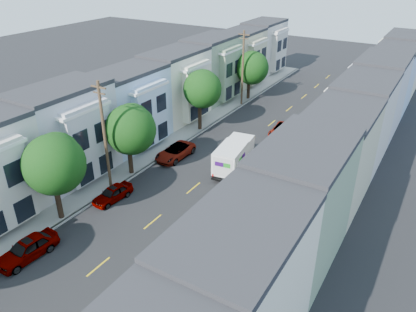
# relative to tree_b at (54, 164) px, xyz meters

# --- Properties ---
(ground) EXTENTS (160.00, 160.00, 0.00)m
(ground) POSITION_rel_tree_b_xyz_m (6.30, 3.43, -5.07)
(ground) COLOR black
(ground) RESTS_ON ground
(road_slab) EXTENTS (12.00, 70.00, 0.02)m
(road_slab) POSITION_rel_tree_b_xyz_m (6.30, 18.43, -5.06)
(road_slab) COLOR black
(road_slab) RESTS_ON ground
(curb_left) EXTENTS (0.30, 70.00, 0.15)m
(curb_left) POSITION_rel_tree_b_xyz_m (0.25, 18.43, -4.99)
(curb_left) COLOR gray
(curb_left) RESTS_ON ground
(curb_right) EXTENTS (0.30, 70.00, 0.15)m
(curb_right) POSITION_rel_tree_b_xyz_m (12.35, 18.43, -4.99)
(curb_right) COLOR gray
(curb_right) RESTS_ON ground
(sidewalk_left) EXTENTS (2.60, 70.00, 0.15)m
(sidewalk_left) POSITION_rel_tree_b_xyz_m (-1.05, 18.43, -4.99)
(sidewalk_left) COLOR gray
(sidewalk_left) RESTS_ON ground
(sidewalk_right) EXTENTS (2.60, 70.00, 0.15)m
(sidewalk_right) POSITION_rel_tree_b_xyz_m (13.65, 18.43, -4.99)
(sidewalk_right) COLOR gray
(sidewalk_right) RESTS_ON ground
(centerline) EXTENTS (0.12, 70.00, 0.01)m
(centerline) POSITION_rel_tree_b_xyz_m (6.30, 18.43, -5.07)
(centerline) COLOR gold
(centerline) RESTS_ON ground
(townhouse_row_left) EXTENTS (5.00, 70.00, 8.50)m
(townhouse_row_left) POSITION_rel_tree_b_xyz_m (-4.85, 18.43, -5.07)
(townhouse_row_left) COLOR beige
(townhouse_row_left) RESTS_ON ground
(townhouse_row_right) EXTENTS (5.00, 70.00, 8.50)m
(townhouse_row_right) POSITION_rel_tree_b_xyz_m (17.45, 18.43, -5.07)
(townhouse_row_right) COLOR beige
(townhouse_row_right) RESTS_ON ground
(tree_b) EXTENTS (4.70, 4.70, 7.44)m
(tree_b) POSITION_rel_tree_b_xyz_m (0.00, 0.00, 0.00)
(tree_b) COLOR black
(tree_b) RESTS_ON ground
(tree_c) EXTENTS (4.70, 4.70, 7.11)m
(tree_c) POSITION_rel_tree_b_xyz_m (0.00, 8.57, -0.33)
(tree_c) COLOR black
(tree_c) RESTS_ON ground
(tree_d) EXTENTS (4.43, 4.43, 7.39)m
(tree_d) POSITION_rel_tree_b_xyz_m (-0.00, 21.03, 0.08)
(tree_d) COLOR black
(tree_d) RESTS_ON ground
(tree_e) EXTENTS (4.66, 4.66, 6.98)m
(tree_e) POSITION_rel_tree_b_xyz_m (0.00, 34.16, -0.44)
(tree_e) COLOR black
(tree_e) RESTS_ON ground
(tree_far_r) EXTENTS (3.10, 3.10, 5.19)m
(tree_far_r) POSITION_rel_tree_b_xyz_m (13.20, 32.48, -1.47)
(tree_far_r) COLOR black
(tree_far_r) RESTS_ON ground
(utility_pole_near) EXTENTS (1.60, 0.26, 10.00)m
(utility_pole_near) POSITION_rel_tree_b_xyz_m (0.00, 5.43, 0.09)
(utility_pole_near) COLOR #42301E
(utility_pole_near) RESTS_ON ground
(utility_pole_far) EXTENTS (1.60, 0.26, 10.00)m
(utility_pole_far) POSITION_rel_tree_b_xyz_m (0.00, 31.43, 0.09)
(utility_pole_far) COLOR #42301E
(utility_pole_far) RESTS_ON ground
(fedex_truck) EXTENTS (2.31, 6.00, 2.88)m
(fedex_truck) POSITION_rel_tree_b_xyz_m (7.80, 14.34, -3.46)
(fedex_truck) COLOR silver
(fedex_truck) RESTS_ON ground
(lead_sedan) EXTENTS (2.29, 4.60, 1.25)m
(lead_sedan) POSITION_rel_tree_b_xyz_m (8.65, 24.64, -4.44)
(lead_sedan) COLOR black
(lead_sedan) RESTS_ON ground
(parked_left_b) EXTENTS (2.05, 4.76, 1.51)m
(parked_left_b) POSITION_rel_tree_b_xyz_m (1.40, -4.39, -4.31)
(parked_left_b) COLOR black
(parked_left_b) RESTS_ON ground
(parked_left_c) EXTENTS (1.89, 4.13, 1.30)m
(parked_left_c) POSITION_rel_tree_b_xyz_m (1.40, 4.20, -4.42)
(parked_left_c) COLOR gray
(parked_left_c) RESTS_ON ground
(parked_left_d) EXTENTS (2.39, 4.95, 1.36)m
(parked_left_d) POSITION_rel_tree_b_xyz_m (1.40, 13.52, -4.39)
(parked_left_d) COLOR #441610
(parked_left_d) RESTS_ON ground
(parked_right_a) EXTENTS (2.32, 4.97, 1.38)m
(parked_right_a) POSITION_rel_tree_b_xyz_m (11.20, -3.34, -4.38)
(parked_right_a) COLOR #595B5C
(parked_right_a) RESTS_ON ground
(parked_right_b) EXTENTS (2.10, 4.22, 1.22)m
(parked_right_b) POSITION_rel_tree_b_xyz_m (11.20, 2.43, -4.46)
(parked_right_b) COLOR silver
(parked_right_b) RESTS_ON ground
(parked_right_c) EXTENTS (2.67, 5.46, 1.49)m
(parked_right_c) POSITION_rel_tree_b_xyz_m (11.20, 20.35, -4.32)
(parked_right_c) COLOR black
(parked_right_c) RESTS_ON ground
(parked_right_d) EXTENTS (1.86, 4.33, 1.40)m
(parked_right_d) POSITION_rel_tree_b_xyz_m (11.20, 29.83, -4.36)
(parked_right_d) COLOR black
(parked_right_d) RESTS_ON ground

